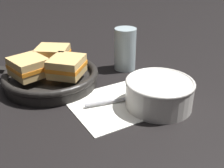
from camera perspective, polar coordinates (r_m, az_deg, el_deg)
ground_plane at (r=0.70m, az=-1.04°, el=-2.56°), size 4.00×4.00×0.00m
napkin at (r=0.67m, az=1.16°, el=-3.90°), size 0.24×0.21×0.00m
soup_bowl at (r=0.65m, az=9.58°, el=-1.55°), size 0.16×0.16×0.07m
spoon at (r=0.68m, az=4.27°, el=-2.79°), size 0.17×0.03×0.01m
skillet at (r=0.77m, az=-12.41°, el=1.31°), size 0.32×0.27×0.04m
sandwich_near_left at (r=0.72m, az=-9.16°, el=3.58°), size 0.12×0.12×0.05m
sandwich_near_right at (r=0.80m, az=-11.95°, el=5.81°), size 0.11×0.11×0.05m
sandwich_far_left at (r=0.73m, az=-16.61°, el=3.36°), size 0.11×0.11×0.05m
drinking_glass at (r=0.84m, az=2.68°, el=7.10°), size 0.06×0.06×0.12m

